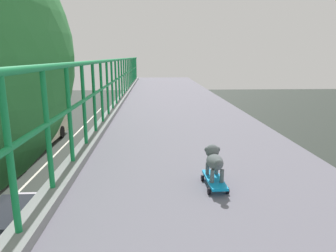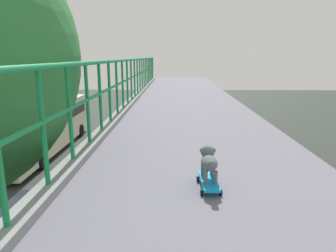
% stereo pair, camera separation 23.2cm
% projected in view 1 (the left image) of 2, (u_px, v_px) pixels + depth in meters
% --- Properties ---
extents(car_white_fifth, '(1.76, 4.45, 1.37)m').
position_uv_depth(car_white_fifth, '(12.00, 225.00, 10.59)').
color(car_white_fifth, silver).
rests_on(car_white_fifth, ground).
extents(city_bus, '(2.51, 11.99, 3.23)m').
position_uv_depth(city_bus, '(24.00, 128.00, 19.88)').
color(city_bus, beige).
rests_on(city_bus, ground).
extents(toy_skateboard, '(0.20, 0.46, 0.08)m').
position_uv_depth(toy_skateboard, '(214.00, 180.00, 2.78)').
color(toy_skateboard, '#0E98DD').
rests_on(toy_skateboard, overpass_deck).
extents(small_dog, '(0.16, 0.37, 0.29)m').
position_uv_depth(small_dog, '(214.00, 159.00, 2.78)').
color(small_dog, slate).
rests_on(small_dog, toy_skateboard).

